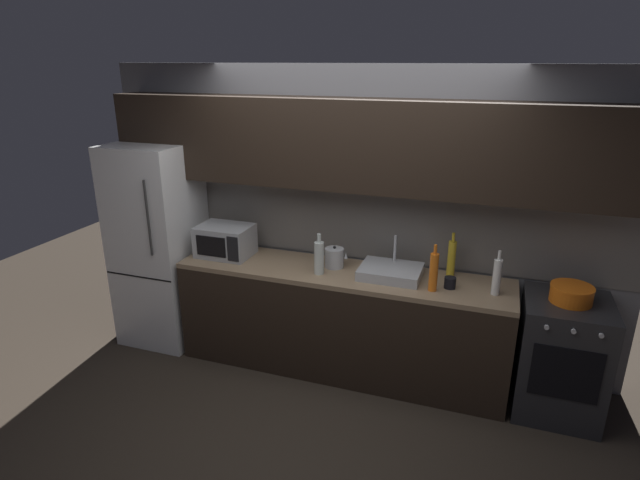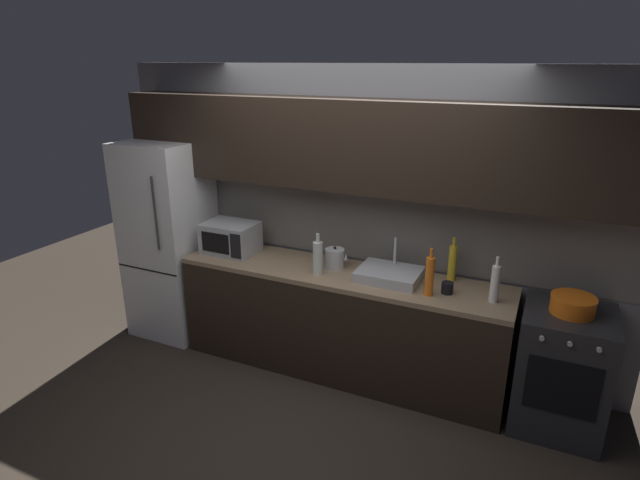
{
  "view_description": "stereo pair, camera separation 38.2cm",
  "coord_description": "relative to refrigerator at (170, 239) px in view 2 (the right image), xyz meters",
  "views": [
    {
      "loc": [
        1.11,
        -2.8,
        2.53
      ],
      "look_at": [
        -0.18,
        0.9,
        1.15
      ],
      "focal_mm": 28.9,
      "sensor_mm": 36.0,
      "label": 1
    },
    {
      "loc": [
        1.46,
        -2.66,
        2.53
      ],
      "look_at": [
        -0.18,
        0.9,
        1.15
      ],
      "focal_mm": 28.9,
      "sensor_mm": 36.0,
      "label": 2
    }
  ],
  "objects": [
    {
      "name": "ground_plane",
      "position": [
        1.74,
        -0.9,
        -0.92
      ],
      "size": [
        10.0,
        10.0,
        0.0
      ],
      "primitive_type": "plane",
      "color": "#2D261E"
    },
    {
      "name": "back_wall",
      "position": [
        1.74,
        0.3,
        0.63
      ],
      "size": [
        4.47,
        0.44,
        2.5
      ],
      "color": "slate",
      "rests_on": "ground"
    },
    {
      "name": "counter_run",
      "position": [
        1.74,
        0.0,
        -0.47
      ],
      "size": [
        2.73,
        0.6,
        0.9
      ],
      "color": "black",
      "rests_on": "ground"
    },
    {
      "name": "refrigerator",
      "position": [
        0.0,
        0.0,
        0.0
      ],
      "size": [
        0.68,
        0.69,
        1.85
      ],
      "color": "white",
      "rests_on": "ground"
    },
    {
      "name": "oven_range",
      "position": [
        3.45,
        -0.0,
        -0.47
      ],
      "size": [
        0.6,
        0.62,
        0.9
      ],
      "color": "#232326",
      "rests_on": "ground"
    },
    {
      "name": "microwave",
      "position": [
        0.68,
        0.02,
        0.11
      ],
      "size": [
        0.46,
        0.35,
        0.27
      ],
      "color": "#A8AAAF",
      "rests_on": "counter_run"
    },
    {
      "name": "sink_basin",
      "position": [
        2.15,
        0.03,
        0.02
      ],
      "size": [
        0.48,
        0.38,
        0.3
      ],
      "color": "#ADAFB5",
      "rests_on": "counter_run"
    },
    {
      "name": "kettle",
      "position": [
        1.66,
        0.07,
        0.06
      ],
      "size": [
        0.19,
        0.16,
        0.19
      ],
      "color": "#B7BABF",
      "rests_on": "counter_run"
    },
    {
      "name": "wine_bottle_yellow",
      "position": [
        2.59,
        0.21,
        0.13
      ],
      "size": [
        0.06,
        0.06,
        0.36
      ],
      "color": "gold",
      "rests_on": "counter_run"
    },
    {
      "name": "wine_bottle_orange",
      "position": [
        2.49,
        -0.12,
        0.13
      ],
      "size": [
        0.06,
        0.06,
        0.36
      ],
      "color": "orange",
      "rests_on": "counter_run"
    },
    {
      "name": "wine_bottle_clear",
      "position": [
        1.59,
        -0.1,
        0.12
      ],
      "size": [
        0.08,
        0.08,
        0.34
      ],
      "color": "silver",
      "rests_on": "counter_run"
    },
    {
      "name": "wine_bottle_white",
      "position": [
        2.94,
        -0.04,
        0.12
      ],
      "size": [
        0.06,
        0.06,
        0.34
      ],
      "color": "silver",
      "rests_on": "counter_run"
    },
    {
      "name": "mug_dark",
      "position": [
        2.61,
        -0.04,
        0.02
      ],
      "size": [
        0.09,
        0.09,
        0.09
      ],
      "primitive_type": "cylinder",
      "color": "black",
      "rests_on": "counter_run"
    },
    {
      "name": "cooking_pot",
      "position": [
        3.45,
        0.0,
        0.04
      ],
      "size": [
        0.29,
        0.29,
        0.12
      ],
      "color": "orange",
      "rests_on": "oven_range"
    }
  ]
}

